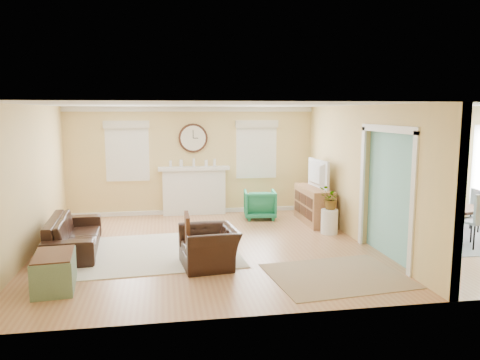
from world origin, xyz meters
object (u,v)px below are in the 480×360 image
Objects in this scene: sofa at (74,234)px; green_chair at (260,204)px; credenza at (314,205)px; dining_table at (438,218)px; eames_chair at (209,247)px.

green_chair reaches higher than sofa.
green_chair is 1.26m from credenza.
dining_table is (7.15, 0.08, 0.01)m from sofa.
credenza reaches higher than eames_chair.
green_chair reaches higher than dining_table.
credenza is at bearing -78.02° from sofa.
green_chair is (1.51, 3.22, 0.02)m from eames_chair.
sofa is at bearing -124.42° from eames_chair.
credenza is 2.58m from dining_table.
green_chair is at bearing -66.30° from sofa.
credenza is at bearing 158.67° from green_chair.
sofa is 4.31m from green_chair.
credenza is 0.82× the size of dining_table.
eames_chair is 1.33× the size of green_chair.
green_chair is (3.82, 2.00, 0.02)m from sofa.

